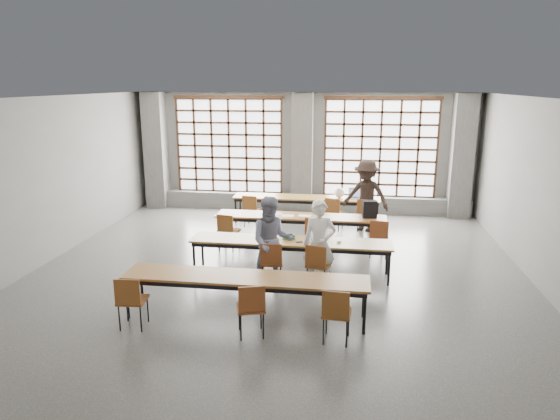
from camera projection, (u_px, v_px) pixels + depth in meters
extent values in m
plane|color=#494946|center=(276.00, 276.00, 10.05)|extent=(11.00, 11.00, 0.00)
plane|color=silver|center=(276.00, 98.00, 9.18)|extent=(11.00, 11.00, 0.00)
plane|color=slate|center=(303.00, 152.00, 14.89)|extent=(10.00, 0.00, 10.00)
plane|color=slate|center=(181.00, 323.00, 4.34)|extent=(10.00, 0.00, 10.00)
plane|color=slate|center=(37.00, 183.00, 10.30)|extent=(0.00, 11.00, 11.00)
plane|color=slate|center=(551.00, 199.00, 8.93)|extent=(0.00, 11.00, 11.00)
cube|color=#50504E|center=(156.00, 151.00, 15.24)|extent=(0.60, 0.55, 3.50)
cube|color=#50504E|center=(302.00, 153.00, 14.62)|extent=(0.60, 0.55, 3.50)
cube|color=#50504E|center=(462.00, 157.00, 14.00)|extent=(0.60, 0.55, 3.50)
cube|color=white|center=(230.00, 146.00, 15.14)|extent=(3.20, 0.02, 2.80)
cube|color=black|center=(229.00, 146.00, 15.06)|extent=(3.20, 0.05, 2.80)
cube|color=black|center=(230.00, 193.00, 15.42)|extent=(3.32, 0.07, 0.10)
cube|color=black|center=(228.00, 97.00, 14.70)|extent=(3.32, 0.07, 0.10)
cube|color=white|center=(380.00, 149.00, 14.52)|extent=(3.20, 0.02, 2.80)
cube|color=black|center=(380.00, 149.00, 14.44)|extent=(3.20, 0.05, 2.80)
cube|color=black|center=(378.00, 198.00, 14.81)|extent=(3.32, 0.07, 0.10)
cube|color=black|center=(383.00, 98.00, 14.08)|extent=(3.32, 0.07, 0.10)
cube|color=#50504E|center=(302.00, 202.00, 15.07)|extent=(9.80, 0.35, 0.50)
cube|color=brown|center=(306.00, 198.00, 13.65)|extent=(4.00, 0.70, 0.04)
cube|color=black|center=(306.00, 200.00, 13.67)|extent=(3.90, 0.64, 0.08)
cylinder|color=black|center=(236.00, 211.00, 13.73)|extent=(0.05, 0.05, 0.69)
cylinder|color=black|center=(240.00, 206.00, 14.29)|extent=(0.05, 0.05, 0.69)
cylinder|color=black|center=(377.00, 216.00, 13.20)|extent=(0.05, 0.05, 0.69)
cylinder|color=black|center=(376.00, 210.00, 13.76)|extent=(0.05, 0.05, 0.69)
cube|color=brown|center=(301.00, 216.00, 11.75)|extent=(4.00, 0.70, 0.04)
cube|color=black|center=(301.00, 219.00, 11.77)|extent=(3.90, 0.64, 0.08)
cylinder|color=black|center=(219.00, 231.00, 11.83)|extent=(0.05, 0.05, 0.69)
cylinder|color=black|center=(225.00, 225.00, 12.39)|extent=(0.05, 0.05, 0.69)
cylinder|color=black|center=(383.00, 238.00, 11.30)|extent=(0.05, 0.05, 0.69)
cylinder|color=black|center=(382.00, 231.00, 11.86)|extent=(0.05, 0.05, 0.69)
cube|color=brown|center=(291.00, 241.00, 9.92)|extent=(4.00, 0.70, 0.04)
cube|color=black|center=(291.00, 244.00, 9.94)|extent=(3.90, 0.64, 0.08)
cylinder|color=black|center=(194.00, 259.00, 10.00)|extent=(0.05, 0.05, 0.69)
cylinder|color=black|center=(202.00, 249.00, 10.56)|extent=(0.05, 0.05, 0.69)
cylinder|color=black|center=(389.00, 269.00, 9.47)|extent=(0.05, 0.05, 0.69)
cylinder|color=black|center=(387.00, 258.00, 10.03)|extent=(0.05, 0.05, 0.69)
cube|color=brown|center=(245.00, 277.00, 8.08)|extent=(4.00, 0.70, 0.04)
cube|color=black|center=(245.00, 281.00, 8.10)|extent=(3.90, 0.64, 0.08)
cylinder|color=black|center=(127.00, 299.00, 8.16)|extent=(0.05, 0.05, 0.69)
cylinder|color=black|center=(142.00, 285.00, 8.72)|extent=(0.05, 0.05, 0.69)
cylinder|color=black|center=(365.00, 314.00, 7.63)|extent=(0.05, 0.05, 0.69)
cylinder|color=black|center=(364.00, 298.00, 8.19)|extent=(0.05, 0.05, 0.69)
cube|color=brown|center=(252.00, 210.00, 13.38)|extent=(0.48, 0.48, 0.04)
cube|color=brown|center=(249.00, 203.00, 13.14)|extent=(0.40, 0.10, 0.40)
cylinder|color=black|center=(252.00, 218.00, 13.44)|extent=(0.02, 0.02, 0.45)
cube|color=maroon|center=(334.00, 213.00, 13.08)|extent=(0.52, 0.52, 0.04)
cube|color=maroon|center=(332.00, 206.00, 12.85)|extent=(0.39, 0.14, 0.40)
cylinder|color=black|center=(334.00, 221.00, 13.14)|extent=(0.02, 0.02, 0.45)
cube|color=brown|center=(365.00, 214.00, 12.97)|extent=(0.48, 0.48, 0.04)
cube|color=brown|center=(365.00, 207.00, 12.73)|extent=(0.40, 0.09, 0.40)
cylinder|color=black|center=(365.00, 222.00, 13.03)|extent=(0.02, 0.02, 0.45)
cube|color=brown|center=(229.00, 231.00, 11.51)|extent=(0.50, 0.50, 0.04)
cube|color=brown|center=(225.00, 223.00, 11.27)|extent=(0.40, 0.12, 0.40)
cylinder|color=black|center=(229.00, 240.00, 11.57)|extent=(0.02, 0.02, 0.45)
cube|color=brown|center=(316.00, 234.00, 11.24)|extent=(0.48, 0.48, 0.04)
cube|color=brown|center=(314.00, 227.00, 10.99)|extent=(0.40, 0.09, 0.40)
cylinder|color=black|center=(315.00, 244.00, 11.29)|extent=(0.02, 0.02, 0.45)
cube|color=brown|center=(379.00, 237.00, 11.04)|extent=(0.45, 0.45, 0.04)
cube|color=brown|center=(379.00, 230.00, 10.80)|extent=(0.40, 0.06, 0.40)
cylinder|color=black|center=(378.00, 247.00, 11.10)|extent=(0.02, 0.02, 0.45)
cube|color=brown|center=(272.00, 262.00, 9.50)|extent=(0.47, 0.47, 0.04)
cube|color=brown|center=(271.00, 254.00, 9.25)|extent=(0.40, 0.08, 0.40)
cylinder|color=black|center=(272.00, 273.00, 9.56)|extent=(0.02, 0.02, 0.45)
cube|color=maroon|center=(319.00, 265.00, 9.38)|extent=(0.51, 0.51, 0.04)
cube|color=maroon|center=(316.00, 256.00, 9.14)|extent=(0.39, 0.13, 0.40)
cylinder|color=black|center=(319.00, 276.00, 9.44)|extent=(0.02, 0.02, 0.45)
cube|color=brown|center=(133.00, 300.00, 7.86)|extent=(0.45, 0.45, 0.04)
cube|color=brown|center=(127.00, 292.00, 7.61)|extent=(0.40, 0.06, 0.40)
cylinder|color=black|center=(134.00, 313.00, 7.91)|extent=(0.02, 0.02, 0.45)
cube|color=brown|center=(251.00, 308.00, 7.59)|extent=(0.52, 0.52, 0.04)
cube|color=brown|center=(252.00, 299.00, 7.35)|extent=(0.39, 0.14, 0.40)
cylinder|color=black|center=(251.00, 321.00, 7.65)|extent=(0.02, 0.02, 0.45)
cube|color=brown|center=(337.00, 313.00, 7.42)|extent=(0.45, 0.45, 0.04)
cube|color=brown|center=(336.00, 305.00, 7.17)|extent=(0.40, 0.06, 0.40)
cylinder|color=black|center=(336.00, 327.00, 7.47)|extent=(0.02, 0.02, 0.45)
imported|color=white|center=(319.00, 244.00, 9.33)|extent=(0.64, 0.44, 1.68)
imported|color=#181D49|center=(272.00, 241.00, 9.45)|extent=(0.95, 0.80, 1.72)
imported|color=black|center=(366.00, 195.00, 12.90)|extent=(1.37, 1.07, 1.87)
cube|color=silver|center=(319.00, 240.00, 9.89)|extent=(0.36, 0.27, 0.02)
cube|color=black|center=(319.00, 240.00, 9.88)|extent=(0.30, 0.18, 0.00)
cube|color=silver|center=(319.00, 232.00, 9.99)|extent=(0.36, 0.07, 0.26)
cube|color=#85AFE6|center=(319.00, 234.00, 9.99)|extent=(0.31, 0.05, 0.21)
cube|color=#BCBDC2|center=(356.00, 198.00, 13.51)|extent=(0.40, 0.31, 0.02)
cube|color=black|center=(356.00, 197.00, 13.49)|extent=(0.33, 0.23, 0.00)
cube|color=#BCBDC2|center=(355.00, 192.00, 13.61)|extent=(0.37, 0.12, 0.26)
cube|color=#88A8EB|center=(355.00, 193.00, 13.61)|extent=(0.31, 0.10, 0.21)
ellipsoid|color=white|center=(339.00, 242.00, 9.76)|extent=(0.11, 0.09, 0.04)
cube|color=green|center=(289.00, 237.00, 9.99)|extent=(0.26, 0.13, 0.09)
cube|color=black|center=(299.00, 242.00, 9.80)|extent=(0.14, 0.11, 0.01)
cube|color=silver|center=(276.00, 214.00, 11.88)|extent=(0.33, 0.26, 0.00)
cube|color=white|center=(288.00, 216.00, 11.74)|extent=(0.31, 0.23, 0.00)
cube|color=white|center=(305.00, 216.00, 11.73)|extent=(0.32, 0.24, 0.00)
cube|color=black|center=(370.00, 209.00, 11.53)|extent=(0.35, 0.24, 0.40)
ellipsoid|color=white|center=(339.00, 192.00, 13.54)|extent=(0.29, 0.25, 0.29)
cube|color=maroon|center=(133.00, 297.00, 7.84)|extent=(0.20, 0.09, 0.06)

